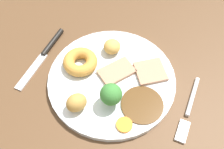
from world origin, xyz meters
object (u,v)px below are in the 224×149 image
object	(u,v)px
roast_potato_left	(111,46)
carrot_coin_front	(124,125)
fork	(189,110)
meat_slice_main	(117,72)
broccoli_floret	(111,95)
meat_slice_under	(150,72)
knife	(45,52)
yorkshire_pudding	(80,63)
dinner_plate	(112,79)
roast_potato_right	(76,102)

from	to	relation	value
roast_potato_left	carrot_coin_front	size ratio (longest dim) A/B	1.23
carrot_coin_front	fork	bearing A→B (deg)	-138.66
meat_slice_main	broccoli_floret	world-z (taller)	broccoli_floret
meat_slice_main	meat_slice_under	distance (cm)	7.28
meat_slice_main	knife	bearing A→B (deg)	4.50
yorkshire_pudding	fork	size ratio (longest dim) A/B	0.49
yorkshire_pudding	carrot_coin_front	xyz separation A→B (cm)	(-14.41, 8.46, -1.00)
meat_slice_under	carrot_coin_front	distance (cm)	13.51
dinner_plate	fork	xyz separation A→B (cm)	(-17.07, -0.13, -0.31)
roast_potato_left	roast_potato_right	xyz separation A→B (cm)	(-0.16, 15.87, 0.34)
meat_slice_under	yorkshire_pudding	bearing A→B (deg)	19.16
yorkshire_pudding	carrot_coin_front	distance (cm)	16.74
roast_potato_right	knife	distance (cm)	17.30
fork	knife	xyz separation A→B (cm)	(34.47, 0.05, 0.06)
knife	fork	bearing A→B (deg)	88.56
broccoli_floret	meat_slice_under	bearing A→B (deg)	-113.95
carrot_coin_front	broccoli_floret	size ratio (longest dim) A/B	0.58
roast_potato_right	carrot_coin_front	xyz separation A→B (cm)	(-10.02, -0.50, -1.63)
meat_slice_main	yorkshire_pudding	world-z (taller)	yorkshire_pudding
meat_slice_under	fork	xyz separation A→B (cm)	(-10.12, 4.50, -1.41)
carrot_coin_front	knife	size ratio (longest dim) A/B	0.17
meat_slice_under	roast_potato_right	world-z (taller)	roast_potato_right
dinner_plate	roast_potato_left	xyz separation A→B (cm)	(3.35, -6.49, 2.26)
meat_slice_main	carrot_coin_front	xyz separation A→B (cm)	(-6.44, 10.35, -0.14)
yorkshire_pudding	roast_potato_right	size ratio (longest dim) A/B	1.81
roast_potato_left	broccoli_floret	world-z (taller)	broccoli_floret
roast_potato_right	dinner_plate	bearing A→B (deg)	-108.76
meat_slice_main	carrot_coin_front	world-z (taller)	meat_slice_main
roast_potato_left	fork	distance (cm)	21.54
dinner_plate	roast_potato_left	distance (cm)	7.64
carrot_coin_front	meat_slice_main	bearing A→B (deg)	-58.10
broccoli_floret	knife	size ratio (longest dim) A/B	0.29
roast_potato_left	fork	size ratio (longest dim) A/B	0.25
yorkshire_pudding	knife	world-z (taller)	yorkshire_pudding
carrot_coin_front	fork	distance (cm)	13.69
meat_slice_main	roast_potato_right	world-z (taller)	roast_potato_right
roast_potato_left	fork	xyz separation A→B (cm)	(-20.42, 6.36, -2.57)
dinner_plate	carrot_coin_front	distance (cm)	11.24
meat_slice_main	roast_potato_left	size ratio (longest dim) A/B	1.90
dinner_plate	knife	bearing A→B (deg)	-0.25
dinner_plate	broccoli_floret	distance (cm)	7.14
broccoli_floret	yorkshire_pudding	bearing A→B (deg)	-27.05
roast_potato_left	broccoli_floret	size ratio (longest dim) A/B	0.72
dinner_plate	carrot_coin_front	world-z (taller)	carrot_coin_front
dinner_plate	roast_potato_right	size ratio (longest dim) A/B	6.59
fork	dinner_plate	bearing A→B (deg)	-91.83
meat_slice_under	yorkshire_pudding	xyz separation A→B (cm)	(14.53, 5.05, 0.86)
roast_potato_left	yorkshire_pudding	bearing A→B (deg)	58.51
roast_potato_right	carrot_coin_front	size ratio (longest dim) A/B	1.31
fork	carrot_coin_front	bearing A→B (deg)	-50.94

